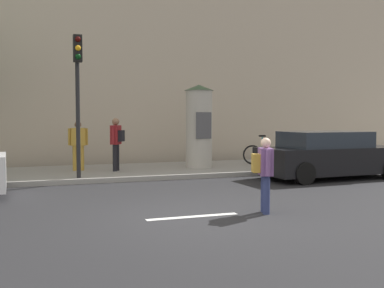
# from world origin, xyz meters

# --- Properties ---
(ground_plane) EXTENTS (80.00, 80.00, 0.00)m
(ground_plane) POSITION_xyz_m (0.00, 0.00, 0.00)
(ground_plane) COLOR #232326
(sidewalk_curb) EXTENTS (36.00, 4.00, 0.15)m
(sidewalk_curb) POSITION_xyz_m (0.00, 7.00, 0.07)
(sidewalk_curb) COLOR gray
(sidewalk_curb) RESTS_ON ground_plane
(lane_markings) EXTENTS (25.80, 0.16, 0.01)m
(lane_markings) POSITION_xyz_m (0.00, 0.00, 0.00)
(lane_markings) COLOR silver
(lane_markings) RESTS_ON ground_plane
(building_backdrop) EXTENTS (36.00, 5.00, 11.33)m
(building_backdrop) POSITION_xyz_m (0.00, 12.00, 5.66)
(building_backdrop) COLOR #B7A893
(building_backdrop) RESTS_ON ground_plane
(traffic_light) EXTENTS (0.24, 0.45, 4.05)m
(traffic_light) POSITION_xyz_m (-1.61, 5.24, 2.89)
(traffic_light) COLOR black
(traffic_light) RESTS_ON sidewalk_curb
(poster_column) EXTENTS (1.01, 1.01, 2.88)m
(poster_column) POSITION_xyz_m (2.62, 6.80, 1.61)
(poster_column) COLOR #B2ADA3
(poster_column) RESTS_ON sidewalk_curb
(pedestrian_in_red_top) EXTENTS (0.47, 0.57, 1.48)m
(pedestrian_in_red_top) POSITION_xyz_m (1.44, -0.14, 0.87)
(pedestrian_in_red_top) COLOR navy
(pedestrian_in_red_top) RESTS_ON ground_plane
(pedestrian_in_dark_shirt) EXTENTS (0.64, 0.39, 1.62)m
(pedestrian_in_dark_shirt) POSITION_xyz_m (-1.45, 7.24, 1.12)
(pedestrian_in_dark_shirt) COLOR #B78C33
(pedestrian_in_dark_shirt) RESTS_ON sidewalk_curb
(pedestrian_with_backpack) EXTENTS (0.51, 0.55, 1.72)m
(pedestrian_with_backpack) POSITION_xyz_m (-0.28, 6.67, 1.18)
(pedestrian_with_backpack) COLOR black
(pedestrian_with_backpack) RESTS_ON sidewalk_curb
(bicycle_leaning) EXTENTS (1.73, 0.51, 1.09)m
(bicycle_leaning) POSITION_xyz_m (5.38, 7.01, 0.54)
(bicycle_leaning) COLOR black
(bicycle_leaning) RESTS_ON sidewalk_curb
(parked_car_blue) EXTENTS (4.56, 2.08, 1.46)m
(parked_car_blue) POSITION_xyz_m (5.81, 3.78, 0.71)
(parked_car_blue) COLOR black
(parked_car_blue) RESTS_ON ground_plane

